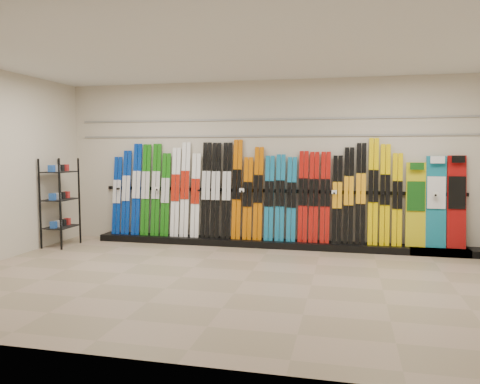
# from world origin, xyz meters

# --- Properties ---
(floor) EXTENTS (8.00, 8.00, 0.00)m
(floor) POSITION_xyz_m (0.00, 0.00, 0.00)
(floor) COLOR gray
(floor) RESTS_ON ground
(back_wall) EXTENTS (8.00, 0.00, 8.00)m
(back_wall) POSITION_xyz_m (0.00, 2.50, 1.50)
(back_wall) COLOR beige
(back_wall) RESTS_ON floor
(ceiling) EXTENTS (8.00, 8.00, 0.00)m
(ceiling) POSITION_xyz_m (0.00, 0.00, 3.00)
(ceiling) COLOR silver
(ceiling) RESTS_ON back_wall
(ski_rack_base) EXTENTS (8.00, 0.40, 0.12)m
(ski_rack_base) POSITION_xyz_m (0.22, 2.28, 0.06)
(ski_rack_base) COLOR black
(ski_rack_base) RESTS_ON floor
(skis) EXTENTS (5.37, 0.25, 1.83)m
(skis) POSITION_xyz_m (-0.46, 2.34, 0.95)
(skis) COLOR #052E97
(skis) RESTS_ON ski_rack_base
(snowboards) EXTENTS (0.95, 0.24, 1.54)m
(snowboards) POSITION_xyz_m (2.77, 2.35, 0.87)
(snowboards) COLOR gold
(snowboards) RESTS_ON ski_rack_base
(accessory_rack) EXTENTS (0.40, 0.60, 1.59)m
(accessory_rack) POSITION_xyz_m (-3.75, 1.51, 0.80)
(accessory_rack) COLOR black
(accessory_rack) RESTS_ON floor
(slatwall_rail_0) EXTENTS (7.60, 0.02, 0.03)m
(slatwall_rail_0) POSITION_xyz_m (0.00, 2.48, 2.00)
(slatwall_rail_0) COLOR gray
(slatwall_rail_0) RESTS_ON back_wall
(slatwall_rail_1) EXTENTS (7.60, 0.02, 0.03)m
(slatwall_rail_1) POSITION_xyz_m (0.00, 2.48, 2.30)
(slatwall_rail_1) COLOR gray
(slatwall_rail_1) RESTS_ON back_wall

